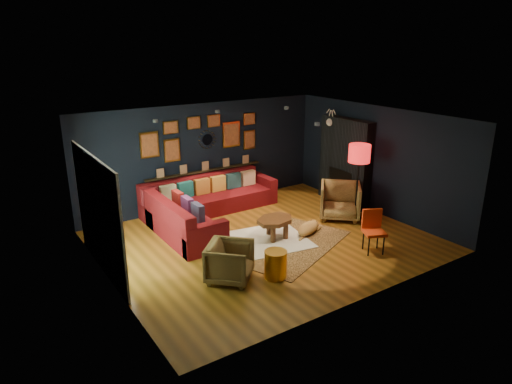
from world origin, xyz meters
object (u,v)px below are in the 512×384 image
armchair_left (230,260)px  gold_stool (276,264)px  coffee_table (275,222)px  floor_lamp (359,156)px  dog (308,226)px  sectional (200,208)px  pouf (189,221)px  orange_chair (373,227)px  armchair_right (340,199)px

armchair_left → gold_stool: size_ratio=1.51×
coffee_table → floor_lamp: size_ratio=0.55×
armchair_left → dog: bearing=-27.2°
sectional → dog: sectional is taller
sectional → gold_stool: 3.18m
pouf → dog: 2.65m
orange_chair → armchair_right: bearing=93.1°
armchair_right → coffee_table: bearing=-133.9°
sectional → floor_lamp: bearing=-31.9°
sectional → dog: (1.61, -2.01, -0.14)m
sectional → orange_chair: 3.99m
pouf → dog: bearing=-38.1°
coffee_table → dog: coffee_table is taller
pouf → gold_stool: size_ratio=1.15×
pouf → dog: pouf is taller
dog → floor_lamp: bearing=-21.3°
armchair_right → gold_stool: armchair_right is taller
coffee_table → dog: 0.81m
coffee_table → gold_stool: gold_stool is taller
floor_lamp → armchair_left: bearing=-167.7°
floor_lamp → pouf: bearing=156.4°
orange_chair → dog: bearing=137.2°
coffee_table → orange_chair: bearing=-50.1°
armchair_right → dog: (-1.24, -0.33, -0.29)m
sectional → floor_lamp: 3.86m
armchair_left → gold_stool: 0.82m
pouf → floor_lamp: (3.59, -1.57, 1.31)m
coffee_table → orange_chair: size_ratio=1.16×
armchair_left → floor_lamp: (3.96, 0.86, 1.15)m
armchair_right → sectional: bearing=-168.3°
gold_stool → dog: bearing=34.0°
orange_chair → floor_lamp: bearing=81.5°
pouf → orange_chair: 3.99m
sectional → floor_lamp: size_ratio=1.89×
armchair_left → pouf: bearing=36.3°
armchair_left → dog: 2.59m
armchair_left → sectional: bearing=28.1°
floor_lamp → orange_chair: bearing=-124.3°
orange_chair → floor_lamp: 2.00m
armchair_right → dog: bearing=-122.9°
coffee_table → floor_lamp: floor_lamp is taller
coffee_table → pouf: coffee_table is taller
armchair_left → coffee_table: bearing=-15.0°
armchair_left → floor_lamp: size_ratio=0.43×
armchair_right → orange_chair: (-0.70, -1.68, 0.04)m
armchair_left → armchair_right: 3.86m
orange_chair → floor_lamp: size_ratio=0.48×
gold_stool → armchair_left: bearing=152.6°
armchair_left → armchair_right: armchair_right is taller
armchair_left → dog: size_ratio=0.74×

